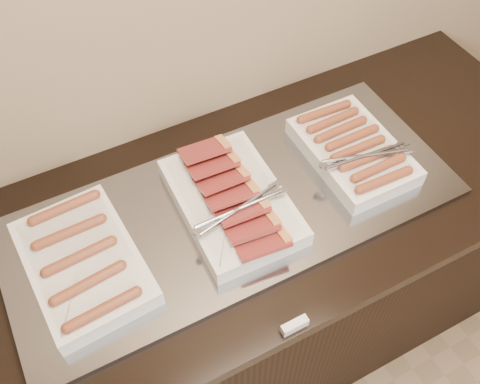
% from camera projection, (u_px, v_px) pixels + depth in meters
% --- Properties ---
extents(counter, '(2.06, 0.76, 0.90)m').
position_uv_depth(counter, '(235.00, 290.00, 1.78)').
color(counter, black).
rests_on(counter, ground).
extents(warming_tray, '(1.20, 0.50, 0.02)m').
position_uv_depth(warming_tray, '(234.00, 209.00, 1.42)').
color(warming_tray, gray).
rests_on(warming_tray, counter).
extents(dish_left, '(0.27, 0.39, 0.07)m').
position_uv_depth(dish_left, '(83.00, 262.00, 1.28)').
color(dish_left, silver).
rests_on(dish_left, warming_tray).
extents(dish_center, '(0.28, 0.42, 0.09)m').
position_uv_depth(dish_center, '(232.00, 201.00, 1.38)').
color(dish_center, silver).
rests_on(dish_center, warming_tray).
extents(dish_right, '(0.27, 0.35, 0.08)m').
position_uv_depth(dish_right, '(354.00, 150.00, 1.49)').
color(dish_right, silver).
rests_on(dish_right, warming_tray).
extents(label_holder, '(0.07, 0.02, 0.03)m').
position_uv_depth(label_holder, '(295.00, 326.00, 1.21)').
color(label_holder, silver).
rests_on(label_holder, counter).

